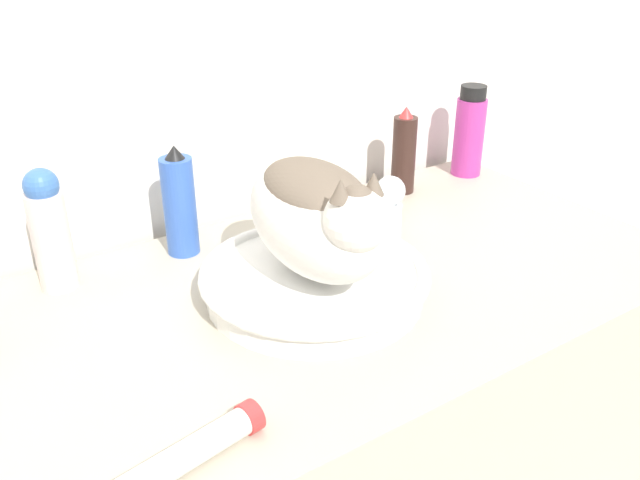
{
  "coord_description": "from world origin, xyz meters",
  "views": [
    {
      "loc": [
        -0.47,
        -0.44,
        1.39
      ],
      "look_at": [
        0.01,
        0.28,
        0.95
      ],
      "focal_mm": 38.0,
      "sensor_mm": 36.0,
      "label": 1
    }
  ],
  "objects_px": {
    "faucet": "(385,206)",
    "lotion_bottle_white": "(50,230)",
    "spray_bottle_trigger": "(179,204)",
    "shampoo_bottle_tall": "(469,132)",
    "hairspray_can_black": "(404,153)",
    "cream_tube": "(195,450)",
    "cat": "(317,213)"
  },
  "relations": [
    {
      "from": "faucet",
      "to": "shampoo_bottle_tall",
      "type": "bearing_deg",
      "value": -174.78
    },
    {
      "from": "hairspray_can_black",
      "to": "faucet",
      "type": "bearing_deg",
      "value": -137.04
    },
    {
      "from": "hairspray_can_black",
      "to": "cream_tube",
      "type": "xyz_separation_m",
      "value": [
        -0.67,
        -0.46,
        -0.07
      ]
    },
    {
      "from": "cream_tube",
      "to": "shampoo_bottle_tall",
      "type": "bearing_deg",
      "value": 28.28
    },
    {
      "from": "cat",
      "to": "hairspray_can_black",
      "type": "height_order",
      "value": "cat"
    },
    {
      "from": "cat",
      "to": "cream_tube",
      "type": "xyz_separation_m",
      "value": [
        -0.29,
        -0.2,
        -0.13
      ]
    },
    {
      "from": "faucet",
      "to": "lotion_bottle_white",
      "type": "xyz_separation_m",
      "value": [
        -0.5,
        0.18,
        0.02
      ]
    },
    {
      "from": "faucet",
      "to": "shampoo_bottle_tall",
      "type": "xyz_separation_m",
      "value": [
        0.37,
        0.18,
        0.02
      ]
    },
    {
      "from": "faucet",
      "to": "spray_bottle_trigger",
      "type": "bearing_deg",
      "value": -51.16
    },
    {
      "from": "hairspray_can_black",
      "to": "cream_tube",
      "type": "height_order",
      "value": "hairspray_can_black"
    },
    {
      "from": "faucet",
      "to": "lotion_bottle_white",
      "type": "distance_m",
      "value": 0.53
    },
    {
      "from": "cat",
      "to": "lotion_bottle_white",
      "type": "height_order",
      "value": "cat"
    },
    {
      "from": "cat",
      "to": "spray_bottle_trigger",
      "type": "bearing_deg",
      "value": -151.72
    },
    {
      "from": "cat",
      "to": "spray_bottle_trigger",
      "type": "xyz_separation_m",
      "value": [
        -0.11,
        0.25,
        -0.05
      ]
    },
    {
      "from": "hairspray_can_black",
      "to": "shampoo_bottle_tall",
      "type": "distance_m",
      "value": 0.18
    },
    {
      "from": "hairspray_can_black",
      "to": "cream_tube",
      "type": "bearing_deg",
      "value": -145.65
    },
    {
      "from": "shampoo_bottle_tall",
      "to": "spray_bottle_trigger",
      "type": "distance_m",
      "value": 0.66
    },
    {
      "from": "shampoo_bottle_tall",
      "to": "cream_tube",
      "type": "distance_m",
      "value": 0.97
    },
    {
      "from": "lotion_bottle_white",
      "to": "spray_bottle_trigger",
      "type": "xyz_separation_m",
      "value": [
        0.21,
        -0.0,
        -0.01
      ]
    },
    {
      "from": "spray_bottle_trigger",
      "to": "cream_tube",
      "type": "relative_size",
      "value": 1.1
    },
    {
      "from": "faucet",
      "to": "cream_tube",
      "type": "xyz_separation_m",
      "value": [
        -0.48,
        -0.28,
        -0.06
      ]
    },
    {
      "from": "hairspray_can_black",
      "to": "spray_bottle_trigger",
      "type": "relative_size",
      "value": 0.94
    },
    {
      "from": "cat",
      "to": "spray_bottle_trigger",
      "type": "distance_m",
      "value": 0.28
    },
    {
      "from": "spray_bottle_trigger",
      "to": "cream_tube",
      "type": "distance_m",
      "value": 0.5
    },
    {
      "from": "faucet",
      "to": "cream_tube",
      "type": "distance_m",
      "value": 0.56
    },
    {
      "from": "lotion_bottle_white",
      "to": "shampoo_bottle_tall",
      "type": "xyz_separation_m",
      "value": [
        0.87,
        -0.0,
        -0.0
      ]
    },
    {
      "from": "spray_bottle_trigger",
      "to": "hairspray_can_black",
      "type": "bearing_deg",
      "value": 0.0
    },
    {
      "from": "faucet",
      "to": "hairspray_can_black",
      "type": "height_order",
      "value": "hairspray_can_black"
    },
    {
      "from": "hairspray_can_black",
      "to": "shampoo_bottle_tall",
      "type": "xyz_separation_m",
      "value": [
        0.18,
        -0.0,
        0.01
      ]
    },
    {
      "from": "hairspray_can_black",
      "to": "cream_tube",
      "type": "relative_size",
      "value": 1.03
    },
    {
      "from": "faucet",
      "to": "spray_bottle_trigger",
      "type": "xyz_separation_m",
      "value": [
        -0.29,
        0.18,
        0.01
      ]
    },
    {
      "from": "shampoo_bottle_tall",
      "to": "cat",
      "type": "bearing_deg",
      "value": -155.58
    }
  ]
}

